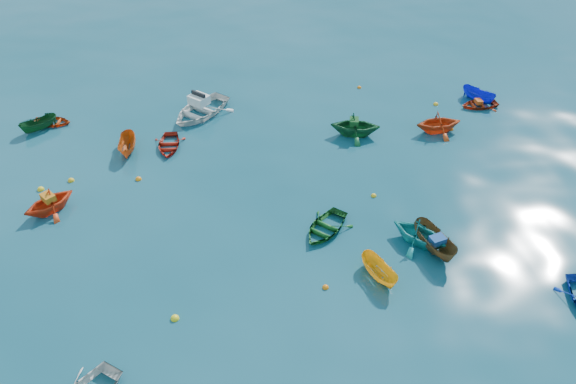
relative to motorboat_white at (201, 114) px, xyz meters
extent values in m
plane|color=#0B4050|center=(4.95, -14.55, 0.00)|extent=(160.00, 160.00, 0.00)
imported|color=brown|center=(11.71, -14.37, 0.00)|extent=(2.01, 3.28, 1.19)
imported|color=red|center=(-7.85, -9.30, 0.00)|extent=(3.65, 3.61, 1.46)
imported|color=#FFAF16|center=(8.57, -15.89, 0.00)|extent=(1.80, 2.68, 0.97)
imported|color=#13551C|center=(6.57, -12.42, 0.00)|extent=(3.70, 3.81, 0.64)
imported|color=teal|center=(11.07, -13.84, 0.00)|extent=(3.82, 3.82, 1.53)
imported|color=#D14111|center=(-9.72, -0.19, 0.00)|extent=(2.77, 2.21, 0.51)
imported|color=#C65212|center=(-4.35, -3.98, 0.00)|extent=(1.04, 2.66, 1.02)
imported|color=#14562A|center=(9.89, -3.67, 0.00)|extent=(3.61, 3.27, 1.65)
imported|color=#A52B0D|center=(19.19, -1.02, 0.00)|extent=(2.74, 2.06, 0.54)
imported|color=#1019C9|center=(19.41, -0.18, 0.00)|extent=(2.30, 2.62, 0.99)
imported|color=#AC1C0E|center=(-1.90, -3.82, 0.00)|extent=(2.10, 2.86, 0.58)
imported|color=#C63D12|center=(15.30, -3.84, 0.00)|extent=(3.11, 2.73, 1.55)
imported|color=#10441E|center=(-10.35, -0.86, 0.00)|extent=(2.55, 2.21, 0.96)
imported|color=white|center=(0.00, 0.00, 0.00)|extent=(5.59, 5.71, 1.57)
cube|color=#194790|center=(11.75, -14.51, 0.77)|extent=(0.86, 0.74, 0.35)
cube|color=orange|center=(-7.81, -9.26, 0.91)|extent=(0.90, 0.92, 0.36)
cube|color=#124919|center=(9.79, -3.65, 1.00)|extent=(0.70, 0.84, 0.36)
cube|color=#C94A14|center=(19.09, -1.03, 0.41)|extent=(0.47, 0.59, 0.27)
sphere|color=yellow|center=(-0.87, -17.35, 0.00)|extent=(0.38, 0.38, 0.38)
sphere|color=orange|center=(5.97, -16.28, 0.00)|extent=(0.31, 0.31, 0.31)
sphere|color=yellow|center=(-8.85, -7.35, 0.00)|extent=(0.38, 0.38, 0.38)
sphere|color=orange|center=(-3.46, -6.97, 0.00)|extent=(0.36, 0.36, 0.36)
sphere|color=gold|center=(9.71, -9.92, 0.00)|extent=(0.31, 0.31, 0.31)
sphere|color=#D2590B|center=(16.29, -3.70, 0.00)|extent=(0.33, 0.33, 0.33)
sphere|color=gold|center=(-7.31, -6.69, 0.00)|extent=(0.37, 0.37, 0.37)
sphere|color=orange|center=(11.50, 2.53, 0.00)|extent=(0.30, 0.30, 0.30)
sphere|color=yellow|center=(16.30, -0.45, 0.00)|extent=(0.35, 0.35, 0.35)
camera|label=1|loc=(2.38, -33.48, 19.68)|focal=35.00mm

